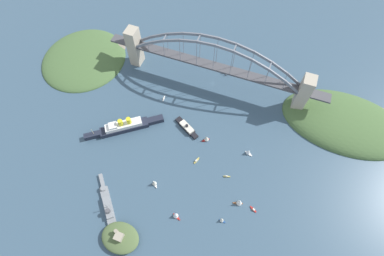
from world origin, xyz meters
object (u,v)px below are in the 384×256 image
Objects in this scene: seaplane_taxiing_near_bridge at (227,73)px; small_boat_9 at (196,161)px; harbor_ferry_steamer at (187,127)px; small_boat_7 at (240,202)px; small_boat_0 at (164,99)px; naval_cruiser at (108,208)px; small_boat_5 at (176,215)px; small_boat_6 at (222,220)px; small_boat_3 at (154,183)px; ocean_liner at (125,126)px; harbor_arch_bridge at (214,67)px; small_boat_8 at (227,176)px; fort_island_mid_harbor at (120,238)px; small_boat_4 at (249,152)px; small_boat_10 at (207,138)px; small_boat_1 at (253,209)px.

small_boat_9 is (-5.84, 138.00, -1.12)m from seaplane_taxiing_near_bridge.
harbor_ferry_steamer is 3.14× the size of small_boat_7.
naval_cruiser is at bearing 90.96° from small_boat_0.
small_boat_6 is at bearing -165.04° from small_boat_5.
small_boat_3 is at bearing -34.32° from small_boat_5.
naval_cruiser is at bearing 107.04° from ocean_liner.
seaplane_taxiing_near_bridge is 180.50m from small_boat_7.
naval_cruiser is at bearing 70.96° from harbor_ferry_steamer.
harbor_arch_bridge is 39.90m from seaplane_taxiing_near_bridge.
small_boat_3 is 80.94m from small_boat_8.
small_boat_9 is at bearing -8.93° from small_boat_8.
small_boat_3 is at bearing 108.49° from small_boat_0.
seaplane_taxiing_near_bridge is at bearing -72.91° from small_boat_8.
ocean_liner is at bearing -64.72° from fort_island_mid_harbor.
small_boat_0 is 0.94× the size of small_boat_4.
harbor_arch_bridge is 8.08× the size of harbor_ferry_steamer.
small_boat_4 is at bearing -93.82° from small_boat_6.
small_boat_5 is at bearing 145.68° from small_boat_3.
naval_cruiser is 6.24× the size of small_boat_10.
harbor_ferry_steamer is 3.30× the size of seaplane_taxiing_near_bridge.
small_boat_7 is 66.88m from small_boat_9.
harbor_arch_bridge reaches higher than small_boat_10.
seaplane_taxiing_near_bridge is at bearing -105.62° from naval_cruiser.
small_boat_4 is (-95.59, -136.38, -0.22)m from fort_island_mid_harbor.
harbor_ferry_steamer is at bearing 145.01° from small_boat_0.
fort_island_mid_harbor is 126.93m from small_boat_7.
harbor_arch_bridge is 35.21× the size of small_boat_1.
naval_cruiser is at bearing 14.61° from small_boat_5.
small_boat_1 is (-143.67, -53.28, -1.79)m from naval_cruiser.
small_boat_0 is at bearing -34.05° from small_boat_8.
small_boat_6 is (-74.01, 90.56, 0.88)m from harbor_ferry_steamer.
harbor_arch_bridge is at bearing -61.67° from small_boat_7.
small_boat_6 reaches higher than small_boat_8.
small_boat_9 is (-70.58, 67.63, 0.19)m from small_boat_0.
seaplane_taxiing_near_bridge is 95.63m from small_boat_0.
small_boat_10 reaches higher than harbor_ferry_steamer.
small_boat_7 reaches higher than small_boat_5.
small_boat_3 is 1.01× the size of small_boat_10.
small_boat_0 is 1.25× the size of small_boat_6.
small_boat_4 is at bearing 118.79° from seaplane_taxiing_near_bridge.
small_boat_10 is (57.62, -59.99, -0.58)m from small_boat_7.
naval_cruiser is 8.76× the size of small_boat_6.
naval_cruiser reaches higher than small_boat_4.
fort_island_mid_harbor reaches higher than small_boat_10.
small_boat_1 is at bearing -154.65° from small_boat_5.
small_boat_10 reaches higher than small_boat_1.
seaplane_taxiing_near_bridge is 204.48m from small_boat_5.
ocean_liner is 157.82m from small_boat_6.
small_boat_1 is 1.14× the size of small_boat_6.
small_boat_1 is 82.25m from small_boat_5.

